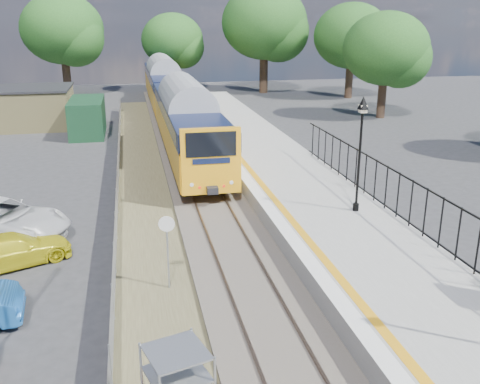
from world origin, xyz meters
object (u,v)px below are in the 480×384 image
object	(u,v)px
victorian_lamp_north	(362,127)
speed_sign	(167,241)
train	(172,96)
car_yellow	(13,250)

from	to	relation	value
victorian_lamp_north	speed_sign	distance (m)	8.91
train	victorian_lamp_north	bearing A→B (deg)	-77.66
speed_sign	victorian_lamp_north	bearing A→B (deg)	33.40
victorian_lamp_north	speed_sign	xyz separation A→B (m)	(-7.80, -3.43, -2.61)
victorian_lamp_north	speed_sign	size ratio (longest dim) A/B	1.82
car_yellow	train	bearing A→B (deg)	-42.15
train	car_yellow	distance (m)	25.96
speed_sign	car_yellow	world-z (taller)	speed_sign
victorian_lamp_north	car_yellow	xyz separation A→B (m)	(-13.00, -0.51, -3.72)
car_yellow	speed_sign	bearing A→B (deg)	-144.11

